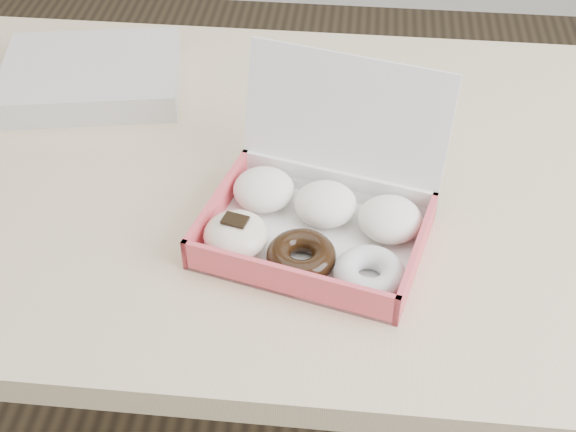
# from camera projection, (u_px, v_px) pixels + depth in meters

# --- Properties ---
(table) EXTENTS (1.20, 0.80, 0.75)m
(table) POSITION_uv_depth(u_px,v_px,m) (269.00, 209.00, 1.20)
(table) COLOR tan
(table) RESTS_ON ground
(donut_box) EXTENTS (0.32, 0.30, 0.20)m
(donut_box) POSITION_uv_depth(u_px,v_px,m) (316.00, 216.00, 1.02)
(donut_box) COLOR white
(donut_box) RESTS_ON table
(newspapers) EXTENTS (0.31, 0.27, 0.04)m
(newspapers) POSITION_uv_depth(u_px,v_px,m) (92.00, 76.00, 1.29)
(newspapers) COLOR white
(newspapers) RESTS_ON table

